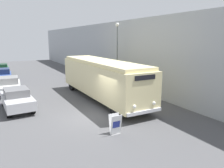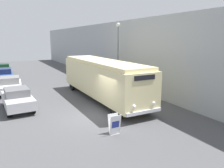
{
  "view_description": "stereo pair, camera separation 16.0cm",
  "coord_description": "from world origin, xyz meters",
  "px_view_note": "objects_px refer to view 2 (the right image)",
  "views": [
    {
      "loc": [
        -5.26,
        -12.07,
        4.88
      ],
      "look_at": [
        1.67,
        0.63,
        1.86
      ],
      "focal_mm": 35.0,
      "sensor_mm": 36.0,
      "label": 1
    },
    {
      "loc": [
        -5.12,
        -12.15,
        4.88
      ],
      "look_at": [
        1.67,
        0.63,
        1.86
      ],
      "focal_mm": 35.0,
      "sensor_mm": 36.0,
      "label": 2
    }
  ],
  "objects_px": {
    "sign_board": "(115,125)",
    "parked_car_mid": "(10,85)",
    "parked_car_distant": "(4,69)",
    "parked_car_far": "(4,75)",
    "vintage_bus": "(102,77)",
    "streetlamp": "(118,47)",
    "parked_car_near": "(17,99)"
  },
  "relations": [
    {
      "from": "parked_car_distant",
      "to": "sign_board",
      "type": "bearing_deg",
      "value": -76.94
    },
    {
      "from": "sign_board",
      "to": "parked_car_mid",
      "type": "height_order",
      "value": "parked_car_mid"
    },
    {
      "from": "streetlamp",
      "to": "parked_car_mid",
      "type": "bearing_deg",
      "value": 163.23
    },
    {
      "from": "sign_board",
      "to": "streetlamp",
      "type": "distance_m",
      "value": 11.36
    },
    {
      "from": "sign_board",
      "to": "parked_car_distant",
      "type": "xyz_separation_m",
      "value": [
        -4.27,
        24.81,
        0.2
      ]
    },
    {
      "from": "sign_board",
      "to": "parked_car_near",
      "type": "distance_m",
      "value": 7.87
    },
    {
      "from": "parked_car_distant",
      "to": "streetlamp",
      "type": "bearing_deg",
      "value": -54.67
    },
    {
      "from": "parked_car_mid",
      "to": "parked_car_near",
      "type": "bearing_deg",
      "value": -84.18
    },
    {
      "from": "sign_board",
      "to": "parked_car_far",
      "type": "xyz_separation_m",
      "value": [
        -4.42,
        18.52,
        0.24
      ]
    },
    {
      "from": "vintage_bus",
      "to": "parked_car_distant",
      "type": "height_order",
      "value": "vintage_bus"
    },
    {
      "from": "vintage_bus",
      "to": "parked_car_distant",
      "type": "bearing_deg",
      "value": 109.51
    },
    {
      "from": "parked_car_near",
      "to": "parked_car_distant",
      "type": "distance_m",
      "value": 18.07
    },
    {
      "from": "parked_car_mid",
      "to": "parked_car_far",
      "type": "bearing_deg",
      "value": 96.56
    },
    {
      "from": "sign_board",
      "to": "parked_car_near",
      "type": "bearing_deg",
      "value": 120.9
    },
    {
      "from": "streetlamp",
      "to": "parked_car_distant",
      "type": "xyz_separation_m",
      "value": [
        -9.71,
        15.52,
        -3.4
      ]
    },
    {
      "from": "vintage_bus",
      "to": "parked_car_far",
      "type": "xyz_separation_m",
      "value": [
        -6.71,
        12.22,
        -1.07
      ]
    },
    {
      "from": "vintage_bus",
      "to": "streetlamp",
      "type": "height_order",
      "value": "streetlamp"
    },
    {
      "from": "streetlamp",
      "to": "parked_car_mid",
      "type": "height_order",
      "value": "streetlamp"
    },
    {
      "from": "parked_car_near",
      "to": "parked_car_mid",
      "type": "relative_size",
      "value": 0.96
    },
    {
      "from": "parked_car_mid",
      "to": "streetlamp",
      "type": "bearing_deg",
      "value": -12.39
    },
    {
      "from": "sign_board",
      "to": "parked_car_distant",
      "type": "bearing_deg",
      "value": 99.76
    },
    {
      "from": "streetlamp",
      "to": "parked_car_far",
      "type": "relative_size",
      "value": 1.49
    },
    {
      "from": "parked_car_far",
      "to": "sign_board",
      "type": "bearing_deg",
      "value": -73.01
    },
    {
      "from": "vintage_bus",
      "to": "sign_board",
      "type": "bearing_deg",
      "value": -110.02
    },
    {
      "from": "sign_board",
      "to": "parked_car_distant",
      "type": "distance_m",
      "value": 25.18
    },
    {
      "from": "parked_car_far",
      "to": "vintage_bus",
      "type": "bearing_deg",
      "value": -57.65
    },
    {
      "from": "parked_car_near",
      "to": "parked_car_far",
      "type": "relative_size",
      "value": 0.99
    },
    {
      "from": "parked_car_near",
      "to": "parked_car_far",
      "type": "bearing_deg",
      "value": 89.07
    },
    {
      "from": "sign_board",
      "to": "parked_car_distant",
      "type": "height_order",
      "value": "parked_car_distant"
    },
    {
      "from": "sign_board",
      "to": "parked_car_mid",
      "type": "relative_size",
      "value": 0.24
    },
    {
      "from": "streetlamp",
      "to": "parked_car_near",
      "type": "distance_m",
      "value": 10.37
    },
    {
      "from": "vintage_bus",
      "to": "parked_car_distant",
      "type": "distance_m",
      "value": 19.67
    }
  ]
}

